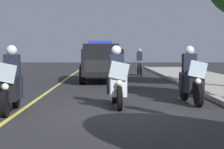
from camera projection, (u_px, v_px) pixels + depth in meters
The scene contains 7 objects.
ground_plane at pixel (112, 112), 9.87m from camera, with size 80.00×80.00×0.00m, color #28282B.
lane_stripe_center at pixel (19, 112), 9.84m from camera, with size 48.00×0.12×0.01m, color #E0D14C.
police_motorcycle_lead_left at pixel (11, 85), 9.77m from camera, with size 2.14×0.61×1.72m.
police_motorcycle_lead_right at pixel (117, 82), 10.75m from camera, with size 2.14×0.61×1.72m.
police_motorcycle_trailing at pixel (191, 80), 11.38m from camera, with size 2.14×0.61×1.72m.
police_suv at pixel (100, 60), 19.36m from camera, with size 5.01×2.32×2.05m.
cyclist_background at pixel (140, 62), 24.01m from camera, with size 1.76×0.33×1.69m.
Camera 1 is at (9.79, -0.12, 1.58)m, focal length 61.55 mm.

